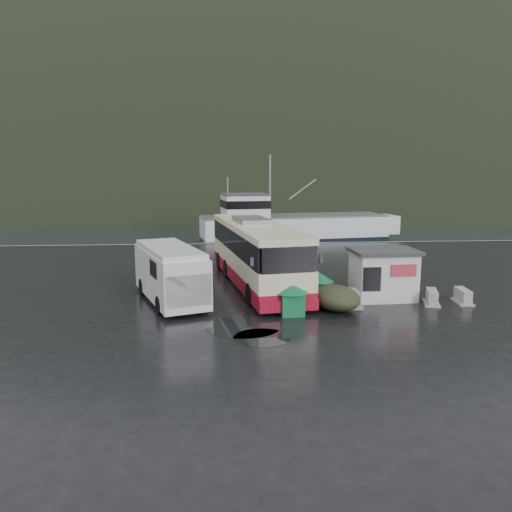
{
  "coord_description": "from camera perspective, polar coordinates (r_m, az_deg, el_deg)",
  "views": [
    {
      "loc": [
        -1.83,
        -24.38,
        6.66
      ],
      "look_at": [
        0.25,
        3.81,
        1.7
      ],
      "focal_mm": 35.0,
      "sensor_mm": 36.0,
      "label": 1
    }
  ],
  "objects": [
    {
      "name": "waste_bin_right",
      "position": [
        25.9,
        7.24,
        -5.03
      ],
      "size": [
        1.16,
        1.16,
        1.43
      ],
      "primitive_type": null,
      "rotation": [
        0.0,
        0.0,
        -0.14
      ],
      "color": "#136B3C",
      "rests_on": "ground"
    },
    {
      "name": "white_van",
      "position": [
        25.88,
        -9.71,
        -5.11
      ],
      "size": [
        4.49,
        7.2,
        2.85
      ],
      "primitive_type": null,
      "rotation": [
        0.0,
        0.0,
        0.34
      ],
      "color": "silver",
      "rests_on": "ground"
    },
    {
      "name": "quay_edge",
      "position": [
        44.92,
        -1.84,
        1.42
      ],
      "size": [
        160.0,
        0.6,
        1.5
      ],
      "primitive_type": "cube",
      "color": "#999993",
      "rests_on": "ground"
    },
    {
      "name": "headland",
      "position": [
        274.72,
        -1.77,
        8.57
      ],
      "size": [
        780.0,
        540.0,
        570.0
      ],
      "primitive_type": "ellipsoid",
      "color": "black",
      "rests_on": "ground"
    },
    {
      "name": "waste_bin_left",
      "position": [
        23.29,
        4.08,
        -6.69
      ],
      "size": [
        1.16,
        1.16,
        1.52
      ],
      "primitive_type": null,
      "rotation": [
        0.0,
        0.0,
        0.06
      ],
      "color": "#136B3C",
      "rests_on": "ground"
    },
    {
      "name": "harbor_water",
      "position": [
        134.56,
        -3.46,
        7.1
      ],
      "size": [
        300.0,
        180.0,
        0.02
      ],
      "primitive_type": "cube",
      "color": "black",
      "rests_on": "ground"
    },
    {
      "name": "ticket_kiosk",
      "position": [
        26.84,
        14.2,
        -4.73
      ],
      "size": [
        3.43,
        2.67,
        2.59
      ],
      "primitive_type": null,
      "rotation": [
        0.0,
        0.0,
        0.05
      ],
      "color": "silver",
      "rests_on": "ground"
    },
    {
      "name": "jersey_barrier_c",
      "position": [
        26.46,
        19.4,
        -5.21
      ],
      "size": [
        1.11,
        1.6,
        0.72
      ],
      "primitive_type": null,
      "rotation": [
        0.0,
        0.0,
        -0.29
      ],
      "color": "#999993",
      "rests_on": "ground"
    },
    {
      "name": "fishing_trawler",
      "position": [
        53.83,
        4.37,
        2.82
      ],
      "size": [
        23.88,
        8.69,
        9.35
      ],
      "primitive_type": null,
      "rotation": [
        0.0,
        0.0,
        0.16
      ],
      "color": "silver",
      "rests_on": "ground"
    },
    {
      "name": "dome_tent",
      "position": [
        24.39,
        9.1,
        -6.03
      ],
      "size": [
        2.68,
        3.32,
        1.16
      ],
      "primitive_type": null,
      "rotation": [
        0.0,
        0.0,
        0.21
      ],
      "color": "#323520",
      "rests_on": "ground"
    },
    {
      "name": "puddles",
      "position": [
        23.76,
        1.01,
        -6.32
      ],
      "size": [
        6.03,
        12.38,
        0.01
      ],
      "color": "black",
      "rests_on": "ground"
    },
    {
      "name": "coach_bus",
      "position": [
        29.26,
        -0.05,
        -3.2
      ],
      "size": [
        5.4,
        13.81,
        3.81
      ],
      "primitive_type": null,
      "rotation": [
        0.0,
        0.0,
        0.16
      ],
      "color": "beige",
      "rests_on": "ground"
    },
    {
      "name": "jersey_barrier_a",
      "position": [
        25.11,
        11.1,
        -5.62
      ],
      "size": [
        1.01,
        1.64,
        0.77
      ],
      "primitive_type": null,
      "rotation": [
        0.0,
        0.0,
        -0.16
      ],
      "color": "#999993",
      "rests_on": "ground"
    },
    {
      "name": "ground",
      "position": [
        25.34,
        0.07,
        -5.28
      ],
      "size": [
        160.0,
        160.0,
        0.0
      ],
      "primitive_type": "plane",
      "color": "black",
      "rests_on": "ground"
    },
    {
      "name": "jersey_barrier_b",
      "position": [
        27.25,
        22.51,
        -4.97
      ],
      "size": [
        0.85,
        1.5,
        0.72
      ],
      "primitive_type": null,
      "rotation": [
        0.0,
        0.0,
        -0.09
      ],
      "color": "#999993",
      "rests_on": "ground"
    }
  ]
}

